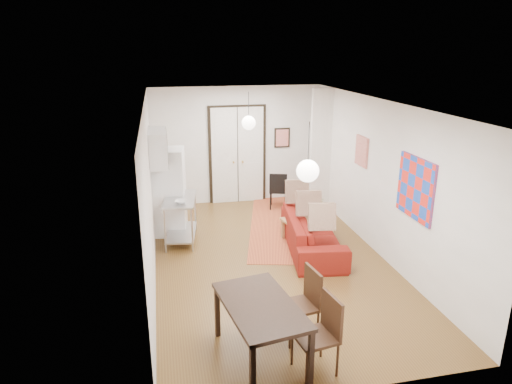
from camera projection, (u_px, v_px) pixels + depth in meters
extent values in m
plane|color=brown|center=(270.00, 260.00, 8.53)|extent=(7.00, 7.00, 0.00)
cube|color=silver|center=(272.00, 103.00, 7.64)|extent=(4.20, 7.00, 0.02)
cube|color=silver|center=(237.00, 145.00, 11.35)|extent=(4.20, 0.02, 2.90)
cube|color=silver|center=(350.00, 280.00, 4.83)|extent=(4.20, 0.02, 2.90)
cube|color=silver|center=(150.00, 193.00, 7.67)|extent=(0.02, 7.00, 2.90)
cube|color=silver|center=(380.00, 179.00, 8.51)|extent=(0.02, 7.00, 2.90)
cube|color=white|center=(238.00, 156.00, 11.38)|extent=(1.44, 0.06, 2.50)
cube|color=silver|center=(321.00, 150.00, 10.83)|extent=(0.50, 0.10, 2.90)
cube|color=silver|center=(158.00, 148.00, 8.96)|extent=(0.35, 1.00, 0.70)
cube|color=red|center=(416.00, 188.00, 7.28)|extent=(0.05, 1.00, 1.00)
cube|color=beige|center=(362.00, 151.00, 9.14)|extent=(0.05, 0.50, 0.60)
cube|color=red|center=(282.00, 138.00, 11.50)|extent=(0.40, 0.03, 0.50)
cube|color=olive|center=(150.00, 141.00, 9.39)|extent=(0.03, 0.44, 0.54)
sphere|color=white|center=(249.00, 123.00, 9.71)|extent=(0.30, 0.30, 0.30)
cylinder|color=black|center=(249.00, 104.00, 9.58)|extent=(0.01, 0.01, 0.50)
sphere|color=white|center=(308.00, 171.00, 5.98)|extent=(0.30, 0.30, 0.30)
cylinder|color=black|center=(309.00, 141.00, 5.86)|extent=(0.01, 0.01, 0.50)
cube|color=#C36130|center=(285.00, 224.00, 10.21)|extent=(2.41, 4.24, 0.01)
imported|color=maroon|center=(312.00, 232.00, 8.89)|extent=(2.48, 1.25, 0.69)
cube|color=tan|center=(308.00, 219.00, 9.32)|extent=(1.11, 0.76, 0.04)
cube|color=tan|center=(289.00, 236.00, 9.09)|extent=(0.07, 0.07, 0.40)
cube|color=tan|center=(332.00, 232.00, 9.27)|extent=(0.07, 0.07, 0.40)
cube|color=tan|center=(283.00, 227.00, 9.51)|extent=(0.07, 0.07, 0.40)
cube|color=tan|center=(324.00, 224.00, 9.69)|extent=(0.07, 0.07, 0.40)
imported|color=#33692F|center=(313.00, 208.00, 9.27)|extent=(0.42, 0.46, 0.44)
cube|color=#ADAFB2|center=(180.00, 199.00, 9.09)|extent=(0.76, 1.27, 0.04)
cube|color=#ADAFB2|center=(182.00, 232.00, 9.32)|extent=(0.71, 1.22, 0.03)
cylinder|color=#ADAFB2|center=(169.00, 232.00, 8.66)|extent=(0.04, 0.04, 0.90)
cylinder|color=#ADAFB2|center=(196.00, 229.00, 8.76)|extent=(0.04, 0.04, 0.90)
cylinder|color=#ADAFB2|center=(167.00, 212.00, 9.70)|extent=(0.04, 0.04, 0.90)
cylinder|color=#ADAFB2|center=(192.00, 210.00, 9.80)|extent=(0.04, 0.04, 0.90)
imported|color=silver|center=(181.00, 202.00, 8.80)|extent=(0.26, 0.26, 0.05)
imported|color=#5085AD|center=(176.00, 190.00, 9.28)|extent=(0.11, 0.11, 0.19)
cube|color=white|center=(169.00, 192.00, 9.49)|extent=(0.73, 0.73, 1.83)
cube|color=black|center=(260.00, 306.00, 5.60)|extent=(1.05, 1.55, 0.05)
cube|color=black|center=(242.00, 373.00, 5.03)|extent=(0.07, 0.07, 0.74)
cube|color=black|center=(304.00, 364.00, 5.17)|extent=(0.07, 0.07, 0.74)
cube|color=black|center=(224.00, 308.00, 6.27)|extent=(0.07, 0.07, 0.74)
cube|color=black|center=(275.00, 303.00, 6.42)|extent=(0.07, 0.07, 0.74)
cube|color=#3B1F12|center=(298.00, 306.00, 6.14)|extent=(0.54, 0.52, 0.04)
cube|color=#3B1F12|center=(294.00, 281.00, 6.26)|extent=(0.11, 0.45, 0.49)
cylinder|color=#3B1F12|center=(288.00, 332.00, 5.98)|extent=(0.03, 0.03, 0.47)
cylinder|color=#3B1F12|center=(316.00, 328.00, 6.06)|extent=(0.03, 0.03, 0.47)
cylinder|color=#3B1F12|center=(280.00, 315.00, 6.36)|extent=(0.03, 0.03, 0.47)
cylinder|color=#3B1F12|center=(307.00, 311.00, 6.44)|extent=(0.03, 0.03, 0.47)
cube|color=#3B1F12|center=(315.00, 337.00, 5.49)|extent=(0.54, 0.52, 0.04)
cube|color=#3B1F12|center=(310.00, 308.00, 5.61)|extent=(0.11, 0.45, 0.49)
cylinder|color=#3B1F12|center=(304.00, 367.00, 5.33)|extent=(0.03, 0.03, 0.47)
cylinder|color=#3B1F12|center=(336.00, 362.00, 5.41)|extent=(0.03, 0.03, 0.47)
cylinder|color=#3B1F12|center=(294.00, 345.00, 5.71)|extent=(0.03, 0.03, 0.47)
cylinder|color=#3B1F12|center=(324.00, 341.00, 5.79)|extent=(0.03, 0.03, 0.47)
cube|color=black|center=(278.00, 190.00, 11.11)|extent=(0.52, 0.52, 0.04)
cube|color=black|center=(276.00, 179.00, 11.21)|extent=(0.41, 0.16, 0.45)
cylinder|color=black|center=(273.00, 202.00, 10.98)|extent=(0.03, 0.03, 0.45)
cylinder|color=black|center=(287.00, 201.00, 11.05)|extent=(0.03, 0.03, 0.45)
cylinder|color=black|center=(269.00, 197.00, 11.31)|extent=(0.03, 0.03, 0.45)
cylinder|color=black|center=(283.00, 196.00, 11.38)|extent=(0.03, 0.03, 0.45)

